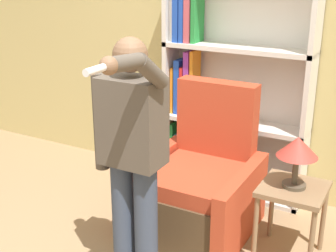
{
  "coord_description": "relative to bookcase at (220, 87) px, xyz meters",
  "views": [
    {
      "loc": [
        1.58,
        -1.84,
        2.02
      ],
      "look_at": [
        0.17,
        0.73,
        0.98
      ],
      "focal_mm": 50.0,
      "sensor_mm": 36.0,
      "label": 1
    }
  ],
  "objects": [
    {
      "name": "table_lamp",
      "position": [
        0.88,
        -0.77,
        -0.14
      ],
      "size": [
        0.28,
        0.28,
        0.37
      ],
      "color": "#4C4233",
      "rests_on": "side_table"
    },
    {
      "name": "wall_back",
      "position": [
        -0.06,
        0.16,
        0.43
      ],
      "size": [
        8.0,
        0.06,
        2.8
      ],
      "color": "tan",
      "rests_on": "ground_plane"
    },
    {
      "name": "armchair",
      "position": [
        0.15,
        -0.7,
        -0.63
      ],
      "size": [
        0.85,
        0.91,
        1.13
      ],
      "color": "#4C3823",
      "rests_on": "ground_plane"
    },
    {
      "name": "person_standing",
      "position": [
        0.06,
        -1.52,
        -0.06
      ],
      "size": [
        0.53,
        0.78,
        1.62
      ],
      "color": "#384256",
      "rests_on": "ground_plane"
    },
    {
      "name": "bookcase",
      "position": [
        0.0,
        0.0,
        0.0
      ],
      "size": [
        1.29,
        0.28,
        1.99
      ],
      "color": "silver",
      "rests_on": "ground_plane"
    },
    {
      "name": "side_table",
      "position": [
        0.88,
        -0.77,
        -0.51
      ],
      "size": [
        0.44,
        0.44,
        0.55
      ],
      "color": "#846647",
      "rests_on": "ground_plane"
    }
  ]
}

